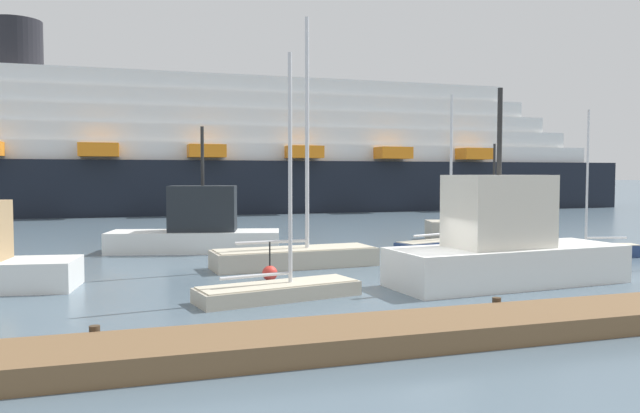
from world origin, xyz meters
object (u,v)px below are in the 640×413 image
Objects in this scene: sailboat_3 at (295,255)px; fishing_boat_3 at (504,246)px; fishing_boat_1 at (198,228)px; cruise_ship at (197,154)px; fishing_boat_0 at (489,222)px; sailboat_2 at (593,248)px; channel_buoy_0 at (270,273)px; sailboat_1 at (444,242)px; sailboat_4 at (279,288)px.

sailboat_3 is 8.91m from fishing_boat_3.
cruise_ship is (3.75, 34.56, 4.89)m from fishing_boat_1.
fishing_boat_0 is 0.83× the size of fishing_boat_3.
sailboat_2 is 19.78m from fishing_boat_1.
channel_buoy_0 is at bearing 22.63° from sailboat_2.
sailboat_1 is 1.15× the size of sailboat_2.
sailboat_4 is at bearing -92.75° from cruise_ship.
sailboat_4 is 0.08× the size of cruise_ship.
cruise_ship reaches higher than fishing_boat_0.
channel_buoy_0 is at bearing -166.78° from sailboat_1.
cruise_ship reaches higher than channel_buoy_0.
fishing_boat_3 is 6.15× the size of channel_buoy_0.
sailboat_1 reaches higher than fishing_boat_0.
cruise_ship is at bearing -55.07° from sailboat_2.
sailboat_3 is (-9.08, -3.30, 0.12)m from sailboat_1.
fishing_boat_0 is at bearing 14.81° from fishing_boat_1.
sailboat_2 is 0.94× the size of fishing_boat_0.
sailboat_2 is at bearing 6.58° from channel_buoy_0.
sailboat_3 reaches higher than sailboat_4.
fishing_boat_0 is at bearing 18.21° from sailboat_1.
channel_buoy_0 is (0.47, 3.35, -0.07)m from sailboat_4.
cruise_ship is at bearing 127.96° from fishing_boat_0.
sailboat_4 is at bearing -97.97° from channel_buoy_0.
sailboat_3 is at bearing 11.59° from sailboat_2.
fishing_boat_3 is at bearing -105.01° from fishing_boat_0.
fishing_boat_3 is (-7.93, -13.21, 0.33)m from fishing_boat_0.
fishing_boat_1 is 16.10m from fishing_boat_3.
fishing_boat_3 is at bearing -22.17° from channel_buoy_0.
channel_buoy_0 is (1.63, -9.61, -0.92)m from fishing_boat_1.
sailboat_3 is 15.73m from fishing_boat_0.
fishing_boat_1 is 9.79m from channel_buoy_0.
sailboat_3 is 7.25× the size of channel_buoy_0.
fishing_boat_0 is (16.42, 13.30, 0.72)m from sailboat_4.
sailboat_2 is at bearing 5.70° from sailboat_4.
sailboat_1 is 10.10m from fishing_boat_3.
channel_buoy_0 is (-8.02, 3.27, -1.12)m from fishing_boat_3.
channel_buoy_0 is at bearing -132.10° from fishing_boat_0.
cruise_ship is at bearing 87.25° from channel_buoy_0.
sailboat_3 reaches higher than fishing_boat_1.
channel_buoy_0 is at bearing -124.58° from sailboat_3.
cruise_ship is (-13.83, 34.23, 5.02)m from fishing_boat_0.
fishing_boat_1 is at bearing 99.62° from channel_buoy_0.
channel_buoy_0 is 0.02× the size of cruise_ship.
sailboat_3 is (-14.76, 1.15, 0.13)m from sailboat_2.
channel_buoy_0 is at bearing 70.56° from sailboat_4.
fishing_boat_1 is 35.10m from cruise_ship.
sailboat_1 reaches higher than fishing_boat_3.
fishing_boat_0 is 5.12× the size of channel_buoy_0.
sailboat_4 is at bearing -113.53° from sailboat_3.
sailboat_1 is 0.08× the size of cruise_ship.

